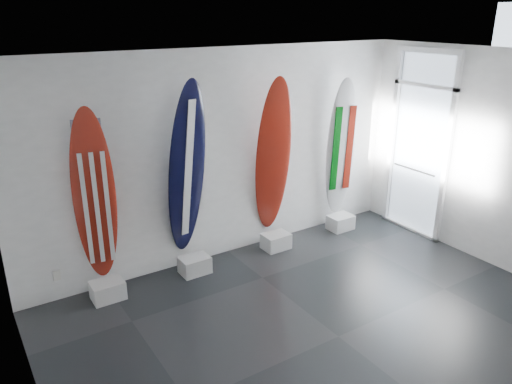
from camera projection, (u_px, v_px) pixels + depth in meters
floor at (338, 337)px, 5.54m from camera, size 6.00×6.00×0.00m
ceiling at (357, 62)px, 4.50m from camera, size 6.00×6.00×0.00m
wall_back at (226, 156)px, 6.99m from camera, size 6.00×0.00×6.00m
wall_left at (32, 303)px, 3.49m from camera, size 0.00×5.00×5.00m
display_block_usa at (108, 290)px, 6.23m from camera, size 0.40×0.30×0.24m
surfboard_usa at (95, 197)px, 5.89m from camera, size 0.54×0.34×2.22m
display_block_navy at (195, 265)px, 6.85m from camera, size 0.40×0.30×0.24m
surfboard_navy at (187, 171)px, 6.47m from camera, size 0.63×0.58×2.46m
display_block_swiss at (276, 241)px, 7.56m from camera, size 0.40×0.30×0.24m
surfboard_swiss at (273, 157)px, 7.18m from camera, size 0.62×0.55×2.39m
display_block_italy at (340, 222)px, 8.23m from camera, size 0.40×0.30×0.24m
surfboard_italy at (341, 148)px, 7.88m from camera, size 0.55×0.32×2.26m
wall_outlet at (57, 276)px, 6.12m from camera, size 0.09×0.02×0.13m
glass_door at (419, 146)px, 7.78m from camera, size 0.12×1.16×2.85m
balcony at (463, 186)px, 8.78m from camera, size 2.80×2.20×1.20m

